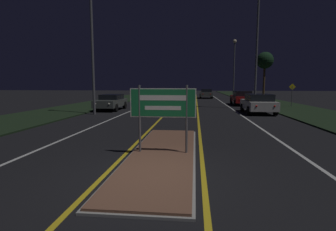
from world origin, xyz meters
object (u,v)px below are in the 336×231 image
(warning_sign, at_px, (292,93))
(car_receding_1, at_px, (242,98))
(highway_sign, at_px, (163,106))
(streetlight_right_far, at_px, (234,60))
(streetlight_right_near, at_px, (258,25))
(car_receding_2, at_px, (206,93))
(car_receding_0, at_px, (258,103))
(streetlight_left_near, at_px, (92,30))
(car_approaching_0, at_px, (111,102))

(warning_sign, bearing_deg, car_receding_1, 153.92)
(highway_sign, distance_m, car_receding_1, 20.64)
(streetlight_right_far, distance_m, warning_sign, 14.73)
(streetlight_right_near, xyz_separation_m, car_receding_2, (-3.50, 16.95, -6.38))
(streetlight_right_near, bearing_deg, car_receding_0, -98.38)
(streetlight_left_near, relative_size, streetlight_right_near, 0.89)
(streetlight_right_far, bearing_deg, highway_sign, -101.75)
(streetlight_right_far, bearing_deg, car_receding_1, -93.95)
(streetlight_right_far, bearing_deg, car_approaching_0, -124.97)
(highway_sign, relative_size, streetlight_left_near, 0.22)
(streetlight_left_near, distance_m, streetlight_right_near, 13.55)
(streetlight_right_near, height_order, streetlight_right_far, streetlight_right_near)
(streetlight_left_near, xyz_separation_m, car_receding_2, (8.84, 22.37, -5.12))
(car_receding_0, xyz_separation_m, car_receding_1, (0.11, 7.62, 0.02))
(warning_sign, bearing_deg, car_approaching_0, -165.09)
(car_receding_1, bearing_deg, streetlight_left_near, -141.31)
(streetlight_left_near, relative_size, car_receding_0, 2.13)
(streetlight_right_near, bearing_deg, streetlight_left_near, -156.26)
(highway_sign, height_order, warning_sign, warning_sign)
(car_receding_2, height_order, car_approaching_0, car_receding_2)
(streetlight_right_far, height_order, car_receding_0, streetlight_right_far)
(warning_sign, bearing_deg, streetlight_right_far, 103.98)
(car_receding_0, distance_m, car_approaching_0, 11.73)
(car_receding_0, distance_m, car_receding_2, 20.65)
(streetlight_right_near, distance_m, car_receding_0, 7.29)
(car_receding_0, height_order, car_receding_2, car_receding_0)
(car_receding_2, distance_m, car_approaching_0, 21.00)
(car_receding_1, xyz_separation_m, warning_sign, (4.22, -2.06, 0.59))
(car_receding_1, height_order, warning_sign, warning_sign)
(streetlight_left_near, bearing_deg, car_receding_1, 38.69)
(highway_sign, xyz_separation_m, car_receding_0, (5.63, 12.19, -0.77))
(streetlight_right_near, height_order, warning_sign, streetlight_right_near)
(car_receding_0, relative_size, car_receding_2, 1.01)
(car_receding_1, bearing_deg, car_receding_2, 103.58)
(car_approaching_0, bearing_deg, car_receding_2, 65.63)
(streetlight_right_near, height_order, car_approaching_0, streetlight_right_near)
(streetlight_left_near, distance_m, car_receding_1, 16.12)
(streetlight_right_near, bearing_deg, streetlight_right_far, 88.56)
(highway_sign, xyz_separation_m, car_approaching_0, (-6.02, 13.49, -0.82))
(highway_sign, bearing_deg, warning_sign, 60.71)
(highway_sign, xyz_separation_m, streetlight_right_near, (6.14, 15.68, 5.61))
(car_receding_1, xyz_separation_m, car_receding_2, (-3.10, 12.81, -0.03))
(streetlight_left_near, bearing_deg, car_approaching_0, 86.87)
(highway_sign, distance_m, car_receding_2, 32.74)
(streetlight_right_far, distance_m, car_receding_2, 6.29)
(car_receding_1, relative_size, warning_sign, 2.10)
(streetlight_left_near, bearing_deg, warning_sign, 24.89)
(streetlight_right_near, bearing_deg, car_approaching_0, -169.81)
(car_receding_0, height_order, warning_sign, warning_sign)
(highway_sign, bearing_deg, streetlight_right_far, 78.25)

